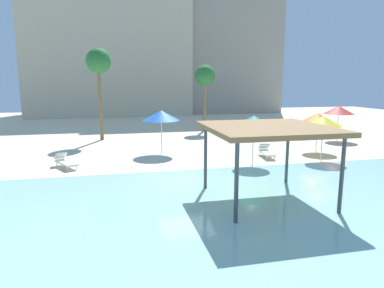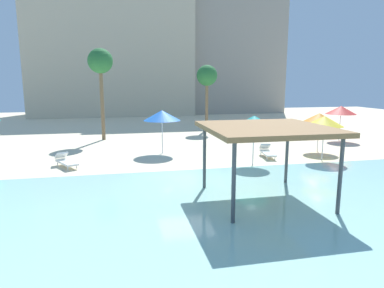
% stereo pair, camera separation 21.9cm
% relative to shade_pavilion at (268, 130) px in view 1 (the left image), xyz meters
% --- Properties ---
extents(ground_plane, '(80.00, 80.00, 0.00)m').
position_rel_shade_pavilion_xyz_m(ground_plane, '(-2.41, 3.48, -2.73)').
color(ground_plane, beige).
extents(lagoon_water, '(44.00, 13.50, 0.04)m').
position_rel_shade_pavilion_xyz_m(lagoon_water, '(-2.41, -1.77, -2.71)').
color(lagoon_water, '#99D1C6').
rests_on(lagoon_water, ground).
extents(shade_pavilion, '(4.51, 4.51, 2.90)m').
position_rel_shade_pavilion_xyz_m(shade_pavilion, '(0.00, 0.00, 0.00)').
color(shade_pavilion, '#42474C').
rests_on(shade_pavilion, ground).
extents(beach_umbrella_yellow_0, '(2.13, 2.13, 2.61)m').
position_rel_shade_pavilion_xyz_m(beach_umbrella_yellow_0, '(6.11, 5.61, -0.42)').
color(beach_umbrella_yellow_0, silver).
rests_on(beach_umbrella_yellow_0, ground).
extents(beach_umbrella_teal_1, '(1.91, 1.91, 2.72)m').
position_rel_shade_pavilion_xyz_m(beach_umbrella_teal_1, '(1.80, 5.56, -0.28)').
color(beach_umbrella_teal_1, silver).
rests_on(beach_umbrella_teal_1, ground).
extents(beach_umbrella_blue_2, '(2.35, 2.35, 2.76)m').
position_rel_shade_pavilion_xyz_m(beach_umbrella_blue_2, '(-2.76, 9.61, -0.29)').
color(beach_umbrella_blue_2, silver).
rests_on(beach_umbrella_blue_2, ground).
extents(beach_umbrella_red_3, '(2.30, 2.30, 2.69)m').
position_rel_shade_pavilion_xyz_m(beach_umbrella_red_3, '(11.44, 11.62, -0.36)').
color(beach_umbrella_red_3, silver).
rests_on(beach_umbrella_red_3, ground).
extents(beach_umbrella_orange_4, '(2.08, 2.08, 2.53)m').
position_rel_shade_pavilion_xyz_m(beach_umbrella_orange_4, '(7.38, 8.12, -0.50)').
color(beach_umbrella_orange_4, silver).
rests_on(beach_umbrella_orange_4, ground).
extents(lounge_chair_0, '(0.90, 1.97, 0.74)m').
position_rel_shade_pavilion_xyz_m(lounge_chair_0, '(3.38, 7.19, -2.40)').
color(lounge_chair_0, white).
rests_on(lounge_chair_0, ground).
extents(lounge_chair_2, '(1.44, 1.95, 0.74)m').
position_rel_shade_pavilion_xyz_m(lounge_chair_2, '(-8.32, 7.16, -2.40)').
color(lounge_chair_2, white).
rests_on(lounge_chair_2, ground).
extents(palm_tree_0, '(1.90, 1.90, 7.05)m').
position_rel_shade_pavilion_xyz_m(palm_tree_0, '(-6.67, 15.75, 3.17)').
color(palm_tree_0, brown).
rests_on(palm_tree_0, ground).
extents(palm_tree_1, '(1.90, 1.90, 6.05)m').
position_rel_shade_pavilion_xyz_m(palm_tree_1, '(2.61, 19.07, 2.23)').
color(palm_tree_1, brown).
rests_on(palm_tree_1, ground).
extents(hotel_block_0, '(21.30, 10.47, 17.39)m').
position_rel_shade_pavilion_xyz_m(hotel_block_0, '(-6.03, 38.29, 5.96)').
color(hotel_block_0, beige).
rests_on(hotel_block_0, ground).
extents(hotel_block_1, '(19.74, 8.91, 20.54)m').
position_rel_shade_pavilion_xyz_m(hotel_block_1, '(8.45, 38.74, 7.54)').
color(hotel_block_1, '#9E9384').
rests_on(hotel_block_1, ground).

